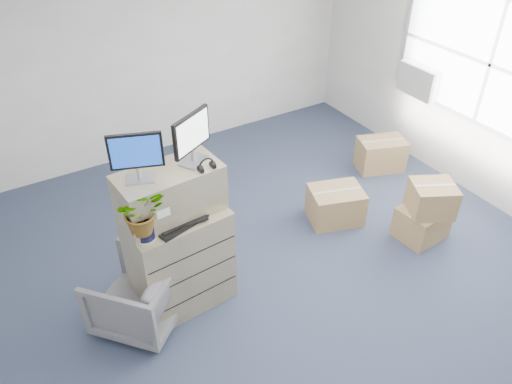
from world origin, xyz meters
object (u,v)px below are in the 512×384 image
Objects in this scene: filing_cabinet_lower at (181,260)px; keyboard at (181,223)px; monitor_right at (192,136)px; office_chair at (136,292)px; potted_plant at (142,216)px; water_bottle at (176,198)px; monitor_left at (136,155)px.

filing_cabinet_lower is 2.20× the size of keyboard.
office_chair is (-0.73, -0.10, -1.40)m from monitor_right.
keyboard is 1.02× the size of potted_plant.
monitor_right is 0.97× the size of potted_plant.
keyboard is 0.40m from potted_plant.
filing_cabinet_lower is 1.27m from monitor_right.
keyboard is at bearing -171.01° from monitor_right.
water_bottle is at bearing 151.86° from office_chair.
monitor_right is 0.79m from potted_plant.
keyboard reaches higher than office_chair.
keyboard is at bearing -106.32° from water_bottle.
water_bottle is (0.31, 0.05, -0.58)m from monitor_left.
monitor_left reaches higher than potted_plant.
potted_plant is (-0.40, -0.24, 0.12)m from water_bottle.
monitor_left reaches higher than water_bottle.
potted_plant is 0.62× the size of office_chair.
water_bottle is at bearing 52.10° from filing_cabinet_lower.
water_bottle is (0.06, 0.09, 0.65)m from filing_cabinet_lower.
filing_cabinet_lower is at bearing 10.12° from monitor_left.
monitor_right reaches higher than filing_cabinet_lower.
monitor_right is at bearing -7.79° from water_bottle.
monitor_left is 1.81× the size of water_bottle.
office_chair is at bearing -166.51° from water_bottle.
filing_cabinet_lower is at bearing 71.40° from keyboard.
water_bottle is at bearing 143.20° from monitor_right.
monitor_right reaches higher than keyboard.
monitor_right is 1.58m from office_chair.
monitor_right is (0.50, 0.02, 0.02)m from monitor_left.
monitor_right is at bearing 146.42° from office_chair.
monitor_right is (0.25, 0.07, 1.25)m from filing_cabinet_lower.
potted_plant reaches higher than filing_cabinet_lower.
office_chair is at bearing 179.94° from filing_cabinet_lower.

